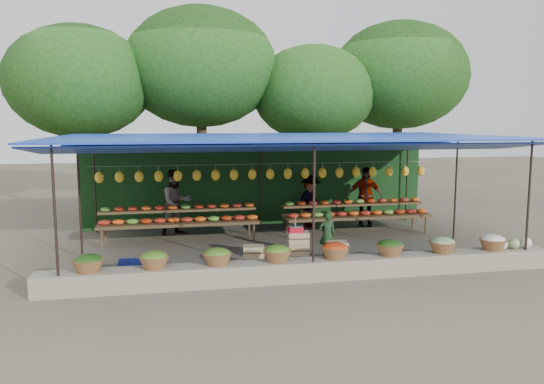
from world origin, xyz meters
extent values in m
plane|color=brown|center=(0.00, 0.00, 0.00)|extent=(60.00, 60.00, 0.00)
cube|color=gray|center=(0.00, -2.75, 0.20)|extent=(10.60, 0.55, 0.40)
cylinder|color=black|center=(-4.80, -2.90, 1.40)|extent=(0.05, 0.05, 2.80)
cylinder|color=black|center=(0.00, -2.90, 1.40)|extent=(0.05, 0.05, 2.80)
cylinder|color=black|center=(4.80, -2.90, 1.40)|extent=(0.05, 0.05, 2.80)
cylinder|color=black|center=(-4.80, 0.00, 1.40)|extent=(0.05, 0.05, 2.80)
cylinder|color=black|center=(4.80, 0.00, 1.40)|extent=(0.05, 0.05, 2.80)
cylinder|color=black|center=(-4.80, 2.90, 1.40)|extent=(0.05, 0.05, 2.80)
cylinder|color=black|center=(0.00, 2.90, 1.40)|extent=(0.05, 0.05, 2.80)
cylinder|color=black|center=(4.80, 2.90, 1.40)|extent=(0.05, 0.05, 2.80)
cube|color=#193ABC|center=(0.00, 0.00, 2.80)|extent=(10.80, 6.60, 0.04)
cube|color=#193ABC|center=(0.00, -2.00, 2.62)|extent=(10.80, 2.19, 0.26)
cube|color=#193ABC|center=(0.00, 2.00, 2.62)|extent=(10.80, 2.19, 0.26)
cylinder|color=#929297|center=(0.00, 1.40, 2.02)|extent=(9.60, 0.01, 0.01)
ellipsoid|color=yellow|center=(-4.50, 1.40, 1.74)|extent=(0.23, 0.17, 0.30)
ellipsoid|color=yellow|center=(-4.00, 1.40, 1.74)|extent=(0.23, 0.17, 0.30)
ellipsoid|color=yellow|center=(-3.50, 1.40, 1.74)|extent=(0.23, 0.17, 0.30)
ellipsoid|color=yellow|center=(-3.00, 1.40, 1.74)|extent=(0.23, 0.17, 0.30)
ellipsoid|color=yellow|center=(-2.50, 1.40, 1.74)|extent=(0.23, 0.17, 0.30)
ellipsoid|color=yellow|center=(-2.00, 1.40, 1.74)|extent=(0.23, 0.17, 0.30)
ellipsoid|color=yellow|center=(-1.50, 1.40, 1.74)|extent=(0.23, 0.17, 0.30)
ellipsoid|color=yellow|center=(-1.00, 1.40, 1.74)|extent=(0.23, 0.17, 0.30)
ellipsoid|color=yellow|center=(-0.50, 1.40, 1.74)|extent=(0.23, 0.17, 0.30)
ellipsoid|color=yellow|center=(0.00, 1.40, 1.74)|extent=(0.23, 0.17, 0.30)
ellipsoid|color=yellow|center=(0.50, 1.40, 1.74)|extent=(0.23, 0.17, 0.30)
ellipsoid|color=yellow|center=(1.00, 1.40, 1.74)|extent=(0.23, 0.17, 0.30)
ellipsoid|color=yellow|center=(1.50, 1.40, 1.74)|extent=(0.23, 0.17, 0.30)
ellipsoid|color=yellow|center=(2.00, 1.40, 1.74)|extent=(0.23, 0.17, 0.30)
ellipsoid|color=yellow|center=(2.50, 1.40, 1.74)|extent=(0.23, 0.17, 0.30)
ellipsoid|color=yellow|center=(3.00, 1.40, 1.74)|extent=(0.23, 0.17, 0.30)
ellipsoid|color=yellow|center=(3.50, 1.40, 1.74)|extent=(0.23, 0.17, 0.30)
ellipsoid|color=yellow|center=(4.00, 1.40, 1.74)|extent=(0.23, 0.17, 0.30)
ellipsoid|color=yellow|center=(4.50, 1.40, 1.74)|extent=(0.23, 0.17, 0.30)
ellipsoid|color=#1F4512|center=(-4.30, -2.75, 0.62)|extent=(0.52, 0.52, 0.23)
ellipsoid|color=#48751F|center=(-3.10, -2.75, 0.62)|extent=(0.52, 0.52, 0.23)
ellipsoid|color=#48751F|center=(-1.90, -2.75, 0.62)|extent=(0.52, 0.52, 0.23)
ellipsoid|color=#48751F|center=(-0.70, -2.75, 0.62)|extent=(0.52, 0.52, 0.23)
ellipsoid|color=#B72F0F|center=(0.50, -2.75, 0.62)|extent=(0.52, 0.52, 0.23)
ellipsoid|color=#1F4512|center=(1.70, -2.75, 0.62)|extent=(0.52, 0.52, 0.23)
ellipsoid|color=#82A165|center=(2.90, -2.75, 0.62)|extent=(0.52, 0.52, 0.23)
ellipsoid|color=silver|center=(4.10, -2.75, 0.62)|extent=(0.52, 0.52, 0.23)
cube|color=#193F16|center=(0.00, 3.15, 1.25)|extent=(10.60, 0.06, 2.50)
cylinder|color=#331F12|center=(-5.50, 5.80, 1.98)|extent=(0.36, 0.36, 3.97)
ellipsoid|color=#123D10|center=(-5.50, 5.80, 4.46)|extent=(4.77, 4.77, 3.69)
cylinder|color=#331F12|center=(-1.50, 6.20, 2.24)|extent=(0.36, 0.36, 4.48)
ellipsoid|color=#123D10|center=(-1.50, 6.20, 5.04)|extent=(5.39, 5.39, 4.17)
cylinder|color=#331F12|center=(2.50, 5.90, 1.86)|extent=(0.36, 0.36, 3.71)
ellipsoid|color=#123D10|center=(2.50, 5.90, 4.18)|extent=(4.47, 4.47, 3.45)
cylinder|color=#331F12|center=(6.00, 6.30, 2.18)|extent=(0.36, 0.36, 4.35)
ellipsoid|color=#123D10|center=(6.00, 6.30, 4.90)|extent=(5.24, 5.24, 4.05)
cube|color=#442E1B|center=(-2.50, 1.30, 0.50)|extent=(4.20, 0.95, 0.08)
cube|color=#442E1B|center=(-2.50, 1.60, 0.78)|extent=(4.20, 0.35, 0.06)
cylinder|color=#442E1B|center=(-4.45, 0.90, 0.25)|extent=(0.06, 0.06, 0.50)
cylinder|color=#442E1B|center=(-0.55, 0.90, 0.25)|extent=(0.06, 0.06, 0.50)
cylinder|color=#442E1B|center=(-4.45, 1.70, 0.25)|extent=(0.06, 0.06, 0.50)
cylinder|color=#442E1B|center=(-0.55, 1.70, 0.25)|extent=(0.06, 0.06, 0.50)
ellipsoid|color=red|center=(-4.40, 1.15, 0.60)|extent=(0.31, 0.26, 0.13)
ellipsoid|color=#68B337|center=(-4.40, 1.60, 0.87)|extent=(0.26, 0.22, 0.12)
ellipsoid|color=#FD5E16|center=(-4.05, 1.15, 0.60)|extent=(0.31, 0.26, 0.13)
ellipsoid|color=#B72F0F|center=(-4.05, 1.60, 0.87)|extent=(0.26, 0.22, 0.12)
ellipsoid|color=#68B337|center=(-3.70, 1.15, 0.60)|extent=(0.31, 0.26, 0.13)
ellipsoid|color=red|center=(-3.70, 1.60, 0.87)|extent=(0.26, 0.22, 0.12)
ellipsoid|color=#B72F0F|center=(-3.35, 1.15, 0.60)|extent=(0.31, 0.26, 0.13)
ellipsoid|color=#FD5E16|center=(-3.35, 1.60, 0.87)|extent=(0.26, 0.22, 0.12)
ellipsoid|color=red|center=(-3.00, 1.15, 0.60)|extent=(0.31, 0.26, 0.13)
ellipsoid|color=red|center=(-3.00, 1.60, 0.87)|extent=(0.26, 0.22, 0.12)
ellipsoid|color=#FD5E16|center=(-2.65, 1.15, 0.60)|extent=(0.31, 0.26, 0.13)
ellipsoid|color=#FD5E16|center=(-2.65, 1.60, 0.87)|extent=(0.26, 0.22, 0.12)
ellipsoid|color=red|center=(-2.30, 1.15, 0.60)|extent=(0.31, 0.26, 0.13)
ellipsoid|color=#68B337|center=(-2.30, 1.60, 0.87)|extent=(0.26, 0.22, 0.12)
ellipsoid|color=#FD5E16|center=(-1.95, 1.15, 0.60)|extent=(0.31, 0.26, 0.13)
ellipsoid|color=#B72F0F|center=(-1.95, 1.60, 0.87)|extent=(0.26, 0.22, 0.12)
ellipsoid|color=#68B337|center=(-1.60, 1.15, 0.60)|extent=(0.31, 0.26, 0.13)
ellipsoid|color=red|center=(-1.60, 1.60, 0.87)|extent=(0.26, 0.22, 0.12)
ellipsoid|color=#B72F0F|center=(-1.25, 1.15, 0.60)|extent=(0.31, 0.26, 0.13)
ellipsoid|color=#FD5E16|center=(-1.25, 1.60, 0.87)|extent=(0.26, 0.22, 0.12)
ellipsoid|color=red|center=(-0.90, 1.15, 0.60)|extent=(0.31, 0.26, 0.13)
ellipsoid|color=red|center=(-0.90, 1.60, 0.87)|extent=(0.26, 0.22, 0.12)
ellipsoid|color=#FD5E16|center=(-0.55, 1.15, 0.60)|extent=(0.31, 0.26, 0.13)
ellipsoid|color=#FD5E16|center=(-0.55, 1.60, 0.87)|extent=(0.26, 0.22, 0.12)
cube|color=#442E1B|center=(2.50, 1.30, 0.50)|extent=(4.20, 0.95, 0.08)
cube|color=#442E1B|center=(2.50, 1.60, 0.78)|extent=(4.20, 0.35, 0.06)
cylinder|color=#442E1B|center=(0.55, 0.90, 0.25)|extent=(0.06, 0.06, 0.50)
cylinder|color=#442E1B|center=(4.45, 0.90, 0.25)|extent=(0.06, 0.06, 0.50)
cylinder|color=#442E1B|center=(0.55, 1.70, 0.25)|extent=(0.06, 0.06, 0.50)
cylinder|color=#442E1B|center=(4.45, 1.70, 0.25)|extent=(0.06, 0.06, 0.50)
ellipsoid|color=red|center=(0.60, 1.15, 0.60)|extent=(0.31, 0.26, 0.13)
ellipsoid|color=#68B337|center=(0.60, 1.60, 0.87)|extent=(0.26, 0.22, 0.12)
ellipsoid|color=#FD5E16|center=(0.95, 1.15, 0.60)|extent=(0.31, 0.26, 0.13)
ellipsoid|color=#B72F0F|center=(0.95, 1.60, 0.87)|extent=(0.26, 0.22, 0.12)
ellipsoid|color=#68B337|center=(1.30, 1.15, 0.60)|extent=(0.31, 0.26, 0.13)
ellipsoid|color=red|center=(1.30, 1.60, 0.87)|extent=(0.26, 0.22, 0.12)
ellipsoid|color=#B72F0F|center=(1.65, 1.15, 0.60)|extent=(0.31, 0.26, 0.13)
ellipsoid|color=#FD5E16|center=(1.65, 1.60, 0.87)|extent=(0.26, 0.22, 0.12)
ellipsoid|color=red|center=(2.00, 1.15, 0.60)|extent=(0.31, 0.26, 0.13)
ellipsoid|color=red|center=(2.00, 1.60, 0.87)|extent=(0.26, 0.22, 0.12)
ellipsoid|color=#FD5E16|center=(2.35, 1.15, 0.60)|extent=(0.31, 0.26, 0.13)
ellipsoid|color=#FD5E16|center=(2.35, 1.60, 0.87)|extent=(0.26, 0.22, 0.12)
ellipsoid|color=red|center=(2.70, 1.15, 0.60)|extent=(0.31, 0.26, 0.13)
ellipsoid|color=#68B337|center=(2.70, 1.60, 0.87)|extent=(0.26, 0.22, 0.12)
ellipsoid|color=#FD5E16|center=(3.05, 1.15, 0.60)|extent=(0.31, 0.26, 0.13)
ellipsoid|color=#B72F0F|center=(3.05, 1.60, 0.87)|extent=(0.26, 0.22, 0.12)
ellipsoid|color=#68B337|center=(3.40, 1.15, 0.60)|extent=(0.31, 0.26, 0.13)
ellipsoid|color=red|center=(3.40, 1.60, 0.87)|extent=(0.26, 0.22, 0.12)
ellipsoid|color=#B72F0F|center=(3.75, 1.15, 0.60)|extent=(0.31, 0.26, 0.13)
ellipsoid|color=#FD5E16|center=(3.75, 1.60, 0.87)|extent=(0.26, 0.22, 0.12)
ellipsoid|color=red|center=(4.10, 1.15, 0.60)|extent=(0.31, 0.26, 0.13)
ellipsoid|color=red|center=(4.10, 1.60, 0.87)|extent=(0.26, 0.22, 0.12)
ellipsoid|color=#FD5E16|center=(4.45, 1.15, 0.60)|extent=(0.31, 0.26, 0.13)
ellipsoid|color=#FD5E16|center=(4.45, 1.60, 0.87)|extent=(0.26, 0.22, 0.12)
cube|color=tan|center=(-1.01, -1.76, 0.12)|extent=(0.49, 0.39, 0.25)
cube|color=tan|center=(-1.01, -1.76, 0.39)|extent=(0.49, 0.39, 0.25)
cube|color=tan|center=(-0.01, -1.76, 0.12)|extent=(0.49, 0.39, 0.25)
cube|color=tan|center=(-0.01, -1.76, 0.39)|extent=(0.49, 0.39, 0.25)
cube|color=tan|center=(-0.01, -1.76, 0.65)|extent=(0.49, 0.39, 0.25)
cube|color=tan|center=(0.89, -1.76, 0.12)|extent=(0.49, 0.39, 0.25)
cube|color=tan|center=(0.89, -1.76, 0.39)|extent=(0.49, 0.39, 0.25)
cube|color=red|center=(-0.08, -1.76, 0.83)|extent=(0.31, 0.27, 0.12)
cylinder|color=#929297|center=(-0.08, -1.76, 0.91)|extent=(0.33, 0.33, 0.03)
cylinder|color=#929297|center=(-0.08, -1.76, 1.01)|extent=(0.03, 0.03, 0.23)
imported|color=#1B3C1C|center=(0.82, -1.22, 0.55)|extent=(0.42, 0.29, 1.10)
imported|color=slate|center=(-2.55, 2.13, 0.92)|extent=(1.09, 0.98, 1.84)
imported|color=slate|center=(1.43, 2.36, 0.79)|extent=(1.16, 1.10, 1.58)
imported|color=slate|center=(3.12, 2.25, 0.90)|extent=(1.14, 0.69, 1.81)
cube|color=navy|center=(-3.33, -1.82, 0.16)|extent=(0.62, 0.51, 0.32)
cube|color=navy|center=(-3.59, -1.68, 0.15)|extent=(0.52, 0.38, 0.31)
camera|label=1|loc=(-2.90, -12.80, 3.18)|focal=35.00mm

